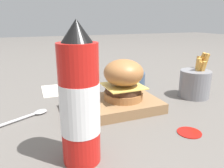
% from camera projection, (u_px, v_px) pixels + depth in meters
% --- Properties ---
extents(ground_plane, '(6.00, 6.00, 0.00)m').
position_uv_depth(ground_plane, '(118.00, 111.00, 0.63)').
color(ground_plane, '#5B5651').
extents(serving_board, '(0.27, 0.17, 0.03)m').
position_uv_depth(serving_board, '(112.00, 105.00, 0.63)').
color(serving_board, olive).
rests_on(serving_board, ground_plane).
extents(burger, '(0.11, 0.11, 0.12)m').
position_uv_depth(burger, '(123.00, 79.00, 0.63)').
color(burger, '#9E6638').
rests_on(burger, serving_board).
extents(ketchup_bottle, '(0.07, 0.07, 0.25)m').
position_uv_depth(ketchup_bottle, '(80.00, 102.00, 0.38)').
color(ketchup_bottle, red).
rests_on(ketchup_bottle, ground_plane).
extents(fries_basket, '(0.10, 0.10, 0.15)m').
position_uv_depth(fries_basket, '(195.00, 83.00, 0.73)').
color(fries_basket, slate).
rests_on(fries_basket, ground_plane).
extents(side_bowl, '(0.13, 0.13, 0.05)m').
position_uv_depth(side_bowl, '(128.00, 78.00, 0.88)').
color(side_bowl, '#384C66').
rests_on(side_bowl, ground_plane).
extents(spoon, '(0.14, 0.08, 0.01)m').
position_uv_depth(spoon, '(32.00, 115.00, 0.59)').
color(spoon, '#B2B2B7').
rests_on(spoon, ground_plane).
extents(ketchup_puddle, '(0.06, 0.06, 0.00)m').
position_uv_depth(ketchup_puddle, '(189.00, 132.00, 0.51)').
color(ketchup_puddle, '#9E140F').
rests_on(ketchup_puddle, ground_plane).
extents(parchment_square, '(0.15, 0.15, 0.00)m').
position_uv_depth(parchment_square, '(62.00, 89.00, 0.82)').
color(parchment_square, beige).
rests_on(parchment_square, ground_plane).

